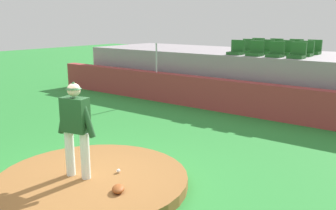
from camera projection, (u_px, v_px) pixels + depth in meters
name	position (u px, v px, depth m)	size (l,w,h in m)	color
ground_plane	(93.00, 186.00, 6.66)	(60.00, 60.00, 0.00)	#2B8334
pitchers_mound	(92.00, 181.00, 6.64)	(3.45, 3.45, 0.20)	#8F5D2F
pitcher	(76.00, 123.00, 6.38)	(0.80, 0.34, 1.73)	white
baseball	(118.00, 171.00, 6.75)	(0.07, 0.07, 0.07)	white
fielding_glove	(118.00, 189.00, 5.99)	(0.30, 0.20, 0.11)	brown
brick_barrier	(249.00, 99.00, 11.54)	(17.43, 0.40, 1.05)	#9D3838
fence_post_left	(156.00, 58.00, 13.50)	(0.06, 0.06, 1.07)	silver
bleacher_platform	(279.00, 78.00, 13.38)	(15.58, 3.89, 1.78)	gray
stadium_chair_0	(236.00, 50.00, 12.68)	(0.48, 0.44, 0.50)	#225D24
stadium_chair_1	(256.00, 51.00, 12.23)	(0.48, 0.44, 0.50)	#225D24
stadium_chair_2	(276.00, 52.00, 11.83)	(0.48, 0.44, 0.50)	#225D24
stadium_chair_3	(297.00, 53.00, 11.44)	(0.48, 0.44, 0.50)	#225D24
stadium_chair_4	(248.00, 49.00, 13.38)	(0.48, 0.44, 0.50)	#225D24
stadium_chair_5	(266.00, 49.00, 12.97)	(0.48, 0.44, 0.50)	#225D24
stadium_chair_6	(286.00, 50.00, 12.53)	(0.48, 0.44, 0.50)	#225D24
stadium_chair_7	(305.00, 51.00, 12.16)	(0.48, 0.44, 0.50)	#225D24
stadium_chair_8	(257.00, 47.00, 14.05)	(0.48, 0.44, 0.50)	#225D24
stadium_chair_9	(275.00, 48.00, 13.64)	(0.48, 0.44, 0.50)	#225D24
stadium_chair_10	(295.00, 49.00, 13.24)	(0.48, 0.44, 0.50)	#225D24
stadium_chair_11	(314.00, 50.00, 12.85)	(0.48, 0.44, 0.50)	#225D24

